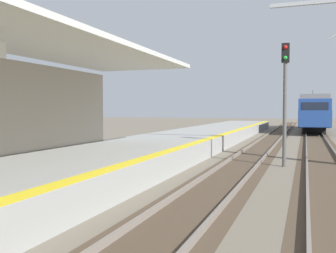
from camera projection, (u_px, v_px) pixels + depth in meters
station_platform at (91, 167)px, 13.34m from camera, size 5.00×80.00×0.91m
track_pair_nearest_platform at (237, 168)px, 15.64m from camera, size 2.34×120.00×0.16m
track_pair_middle at (327, 173)px, 14.50m from camera, size 2.34×120.00×0.16m
approaching_train at (313, 112)px, 43.51m from camera, size 2.93×19.60×4.76m
rail_signal_post at (285, 91)px, 16.21m from camera, size 0.32×0.34×5.20m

